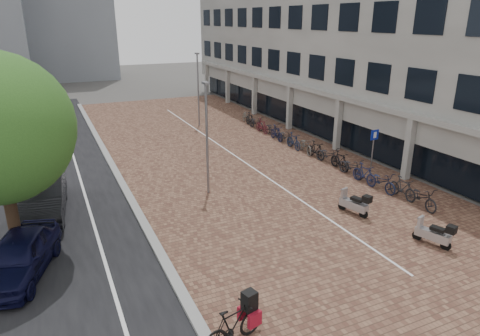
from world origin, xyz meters
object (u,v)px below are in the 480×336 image
car_navy (19,256)px  parking_sign (373,145)px  scooter_front (354,203)px  hero_bike (233,325)px  car_dark (42,197)px  scooter_back (433,233)px

car_navy → parking_sign: 17.36m
parking_sign → scooter_front: bearing=-144.6°
car_navy → hero_bike: (5.13, -5.91, -0.12)m
car_dark → scooter_front: size_ratio=3.26×
scooter_front → parking_sign: (4.00, 3.49, 1.21)m
car_navy → scooter_back: bearing=2.2°
car_navy → scooter_back: (14.08, -4.31, -0.21)m
scooter_back → parking_sign: (3.05, 6.92, 1.23)m
car_navy → car_dark: bearing=99.6°
car_navy → scooter_front: (13.13, -0.88, -0.20)m
car_dark → scooter_back: (13.28, -9.03, -0.32)m
car_navy → scooter_front: 13.16m
car_dark → parking_sign: parking_sign is taller
car_dark → scooter_front: (12.33, -5.59, -0.30)m
car_dark → hero_bike: size_ratio=2.50×
scooter_front → hero_bike: bearing=-163.0°
car_dark → hero_bike: car_dark is taller
car_navy → hero_bike: 7.83m
car_navy → car_dark: car_dark is taller
car_dark → scooter_front: bearing=-19.2°
car_dark → car_navy: bearing=-94.5°
car_navy → hero_bike: car_navy is taller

